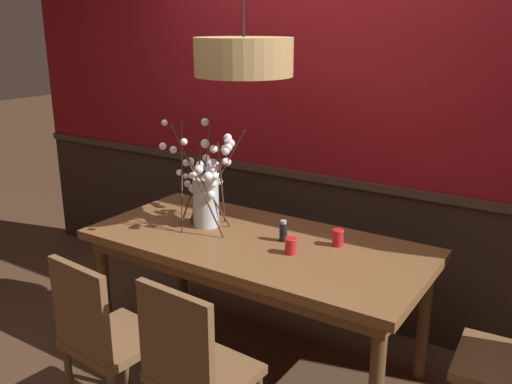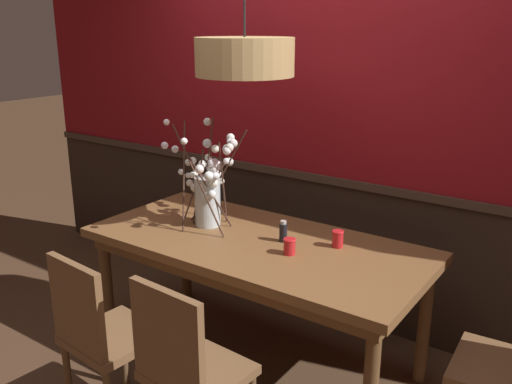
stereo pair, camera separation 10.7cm
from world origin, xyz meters
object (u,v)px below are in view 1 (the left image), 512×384
Objects in this scene: chair_far_side_left at (292,227)px; condiment_bottle at (283,231)px; chair_near_side_right at (194,368)px; chair_near_side_left at (103,335)px; dining_table at (256,254)px; candle_holder_nearer_center at (338,238)px; chair_far_side_right at (363,241)px; candle_holder_nearer_edge at (291,246)px; pendant_lamp at (244,57)px; vase_with_blossoms at (206,190)px.

chair_far_side_left is 7.44× the size of condiment_bottle.
chair_near_side_left is at bearing -178.45° from chair_near_side_right.
dining_table is 2.13× the size of chair_far_side_left.
candle_holder_nearer_center is (0.68, -0.71, 0.31)m from chair_far_side_left.
candle_holder_nearer_center is (0.12, -0.69, 0.28)m from chair_far_side_right.
chair_far_side_right is 1.03× the size of chair_near_side_right.
candle_holder_nearer_center is (0.18, 1.05, 0.29)m from chair_near_side_right.
condiment_bottle is at bearing 132.95° from candle_holder_nearer_edge.
candle_holder_nearer_edge is (0.01, 0.81, 0.28)m from chair_near_side_right.
chair_near_side_right is 0.54m from chair_near_side_left.
dining_table is 15.82× the size of condiment_bottle.
condiment_bottle is at bearing -4.19° from pendant_lamp.
chair_far_side_left is at bearing 106.24° from dining_table.
vase_with_blossoms reaches higher than candle_holder_nearer_center.
chair_far_side_left is 1.03m from candle_holder_nearer_center.
candle_holder_nearer_edge is at bearing -124.70° from candle_holder_nearer_center.
vase_with_blossoms reaches higher than chair_far_side_right.
chair_near_side_left is 1.05m from vase_with_blossoms.
pendant_lamp reaches higher than chair_near_side_right.
candle_holder_nearer_edge is 0.72× the size of condiment_bottle.
candle_holder_nearer_edge is at bearing -20.93° from pendant_lamp.
vase_with_blossoms is 0.66× the size of pendant_lamp.
candle_holder_nearer_edge is 0.09× the size of pendant_lamp.
vase_with_blossoms is at bearing 173.58° from dining_table.
chair_far_side_left reaches higher than candle_holder_nearer_center.
candle_holder_nearer_edge reaches higher than dining_table.
chair_near_side_right reaches higher than candle_holder_nearer_edge.
chair_far_side_left is at bearing 98.63° from pendant_lamp.
chair_near_side_left is at bearing -84.67° from vase_with_blossoms.
pendant_lamp is (-0.28, 0.02, 0.94)m from condiment_bottle.
vase_with_blossoms is 6.85× the size of candle_holder_nearer_center.
pendant_lamp is at bearing -119.93° from chair_far_side_right.
chair_near_side_right is 0.86m from candle_holder_nearer_edge.
pendant_lamp is at bearing -171.54° from candle_holder_nearer_center.
condiment_bottle is at bearing -64.14° from chair_far_side_left.
candle_holder_nearer_edge is at bearing 56.20° from chair_near_side_left.
dining_table is 22.10× the size of candle_holder_nearer_edge.
chair_near_side_left is 9.76× the size of candle_holder_nearer_center.
pendant_lamp is (0.12, -0.80, 1.26)m from chair_far_side_left.
candle_holder_nearer_edge is at bearing -47.05° from condiment_bottle.
vase_with_blossoms is at bearing -177.12° from condiment_bottle.
chair_near_side_right is 1.02× the size of chair_near_side_left.
dining_table is 0.93m from chair_far_side_right.
chair_near_side_right is 1.83m from chair_far_side_left.
dining_table is at bearing -32.98° from pendant_lamp.
chair_far_side_right reaches higher than chair_far_side_left.
chair_far_side_right is 0.75m from candle_holder_nearer_center.
vase_with_blossoms is (-0.12, -0.84, 0.48)m from chair_far_side_left.
dining_table is at bearing 105.86° from chair_near_side_right.
chair_near_side_left is at bearing -123.80° from candle_holder_nearer_edge.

